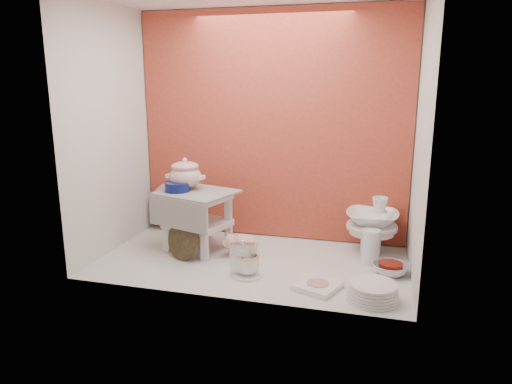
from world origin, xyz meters
TOP-DOWN VIEW (x-y plane):
  - ground at (0.00, 0.00)m, footprint 1.80×1.80m
  - niche_shell at (0.00, 0.18)m, footprint 1.86×1.03m
  - step_stool at (-0.38, 0.10)m, footprint 0.53×0.49m
  - soup_tureen at (-0.47, 0.15)m, footprint 0.30×0.30m
  - cobalt_bowl at (-0.50, 0.08)m, footprint 0.20×0.20m
  - floral_platter at (-0.69, 0.45)m, footprint 0.36×0.15m
  - blue_white_vase at (-0.46, 0.28)m, footprint 0.26×0.26m
  - lacquer_tray at (-0.41, -0.07)m, footprint 0.26×0.16m
  - mantel_clock at (0.00, -0.20)m, footprint 0.14×0.08m
  - plush_pig at (-0.08, 0.09)m, footprint 0.28×0.23m
  - teacup_saucer at (0.03, -0.21)m, footprint 0.22×0.22m
  - gold_rim_teacup at (0.03, -0.21)m, footprint 0.14×0.14m
  - lattice_dish at (0.43, -0.27)m, footprint 0.26×0.26m
  - dinner_plate_stack at (0.70, -0.33)m, footprint 0.27×0.27m
  - crystal_bowl at (0.79, 0.01)m, footprint 0.23×0.23m
  - clear_glass_vase at (0.68, 0.15)m, footprint 0.12×0.12m
  - porcelain_tower at (0.68, 0.33)m, footprint 0.36×0.36m

SIDE VIEW (x-z plane):
  - ground at x=0.00m, z-range 0.00..0.00m
  - teacup_saucer at x=0.03m, z-range 0.00..0.01m
  - lattice_dish at x=0.43m, z-range 0.00..0.03m
  - crystal_bowl at x=0.79m, z-range 0.00..0.06m
  - dinner_plate_stack at x=0.70m, z-range 0.00..0.09m
  - gold_rim_teacup at x=0.03m, z-range 0.01..0.12m
  - plush_pig at x=-0.08m, z-range 0.00..0.14m
  - mantel_clock at x=0.00m, z-range 0.00..0.20m
  - clear_glass_vase at x=0.68m, z-range 0.00..0.21m
  - blue_white_vase at x=-0.46m, z-range 0.00..0.24m
  - lacquer_tray at x=-0.41m, z-range 0.00..0.24m
  - floral_platter at x=-0.69m, z-range 0.00..0.36m
  - porcelain_tower at x=0.68m, z-range 0.00..0.36m
  - step_stool at x=-0.38m, z-range 0.00..0.38m
  - cobalt_bowl at x=-0.50m, z-range 0.38..0.44m
  - soup_tureen at x=-0.47m, z-range 0.38..0.58m
  - niche_shell at x=0.00m, z-range 0.17..1.70m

